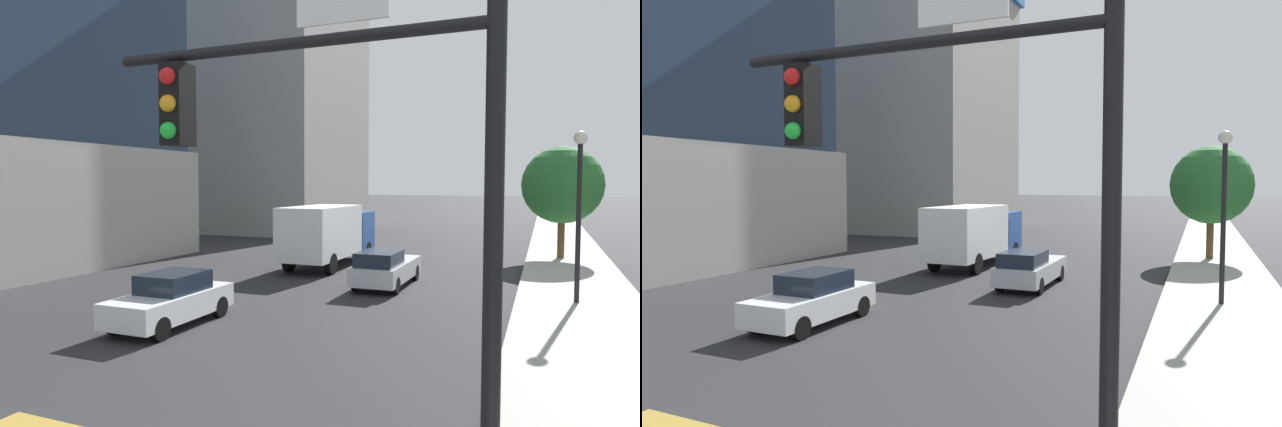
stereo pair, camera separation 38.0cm
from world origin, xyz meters
The scene contains 8 objects.
sidewalk centered at (8.70, 20.00, 0.07)m, with size 4.08×120.00×0.15m, color #9E9B93.
construction_building centered at (-15.15, 42.46, 13.59)m, with size 20.65×18.00×31.05m.
traffic_light_pole centered at (5.40, 3.97, 4.35)m, with size 4.87×0.48×6.28m.
street_lamp centered at (8.57, 17.86, 3.87)m, with size 0.44×0.44×5.66m.
street_tree centered at (8.35, 29.62, 4.03)m, with size 4.11×4.11×5.95m.
car_silver centered at (1.73, 18.90, 0.74)m, with size 1.75×4.74×1.51m.
car_white centered at (-2.38, 10.79, 0.74)m, with size 1.72×4.09×1.52m.
box_truck centered at (-2.38, 23.04, 1.72)m, with size 2.38×7.67×3.02m.
Camera 2 is at (7.89, -1.67, 4.07)m, focal length 30.38 mm.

